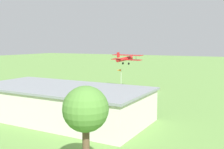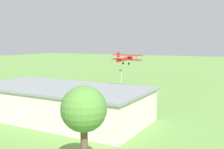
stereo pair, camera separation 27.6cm
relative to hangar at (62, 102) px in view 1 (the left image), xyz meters
name	(u,v)px [view 1 (the left image)]	position (x,y,z in m)	size (l,w,h in m)	color
ground_plane	(150,93)	(-5.06, -29.85, -2.76)	(400.00, 400.00, 0.00)	#608C42
hangar	(62,102)	(0.00, 0.00, 0.00)	(29.95, 14.83, 5.50)	beige
biplane	(125,58)	(2.49, -31.21, 5.81)	(9.50, 7.70, 3.49)	#B21E1E
car_grey	(38,94)	(15.75, -11.22, -1.87)	(2.14, 4.67, 1.73)	slate
car_orange	(18,91)	(22.75, -12.00, -1.92)	(2.10, 4.03, 1.62)	orange
car_black	(0,89)	(29.55, -12.18, -1.90)	(2.33, 4.19, 1.67)	black
person_at_fence_line	(133,100)	(-6.43, -15.55, -1.95)	(0.50, 0.50, 1.62)	#B23333
person_watching_takeoff	(66,93)	(11.36, -16.25, -2.01)	(0.54, 0.54, 1.53)	beige
tree_behind_hangar_right	(86,110)	(-14.91, 15.54, 3.84)	(4.35, 4.35, 8.90)	brown
windsock	(119,71)	(5.27, -33.09, 1.93)	(1.47, 1.20, 5.33)	silver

